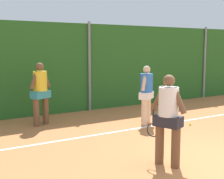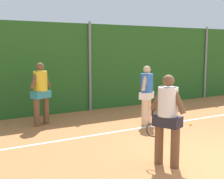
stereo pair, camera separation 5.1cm
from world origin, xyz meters
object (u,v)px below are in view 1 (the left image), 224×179
(player_backcourt_far, at_px, (40,90))
(tennis_ball_5, at_px, (190,124))
(player_foreground_near, at_px, (168,115))
(player_midcourt, at_px, (146,92))

(player_backcourt_far, bearing_deg, tennis_ball_5, 125.15)
(player_foreground_near, bearing_deg, player_midcourt, -51.89)
(player_foreground_near, relative_size, tennis_ball_5, 27.25)
(player_foreground_near, relative_size, player_midcourt, 1.01)
(player_foreground_near, height_order, player_midcourt, player_foreground_near)
(player_foreground_near, bearing_deg, tennis_ball_5, -73.93)
(player_midcourt, bearing_deg, player_foreground_near, -153.78)
(player_backcourt_far, bearing_deg, player_foreground_near, 80.01)
(player_midcourt, relative_size, tennis_ball_5, 26.85)
(player_midcourt, distance_m, tennis_ball_5, 1.63)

